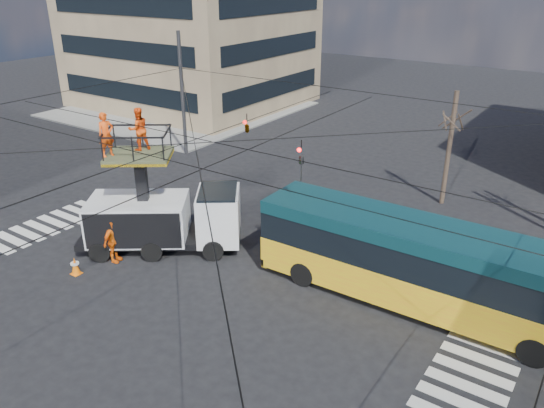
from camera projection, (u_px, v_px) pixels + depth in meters
The scene contains 10 objects.
ground at pixel (204, 288), 20.68m from camera, with size 120.00×120.00×0.00m, color black.
sidewalk_nw at pixel (181, 109), 47.38m from camera, with size 18.00×18.00×0.12m, color slate.
crosswalks at pixel (204, 288), 20.68m from camera, with size 22.40×22.40×0.02m, color silver, non-canonical shape.
overhead_network at pixel (203, 183), 19.30m from camera, with size 24.24×24.24×8.00m.
tree_a at pixel (453, 118), 26.45m from camera, with size 2.00×2.00×6.00m.
utility_truck at pixel (163, 205), 22.94m from camera, with size 7.03×5.95×6.24m.
city_bus at pixel (429, 266), 18.85m from camera, with size 12.91×2.75×3.20m.
traffic_cone at pixel (75, 266), 21.52m from camera, with size 0.36×0.36×0.75m, color orange.
worker_ground at pixel (113, 241), 22.23m from camera, with size 1.15×0.48×1.96m, color orange.
flagger at pixel (339, 257), 20.96m from camera, with size 1.28×0.74×1.98m, color #D03D0D.
Camera 1 is at (12.14, -13.03, 11.34)m, focal length 35.00 mm.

